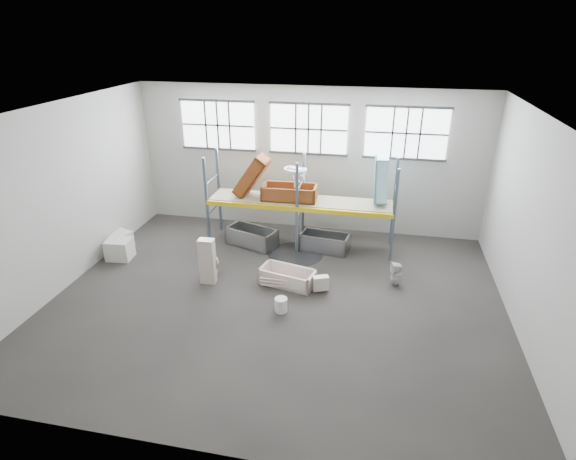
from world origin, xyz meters
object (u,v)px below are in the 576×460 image
(toilet_white, at_px, (397,274))
(steel_tub_left, at_px, (252,237))
(steel_tub_right, at_px, (325,242))
(blue_tub_upright, at_px, (381,180))
(rust_tub_flat, at_px, (289,193))
(bathtub_beige, at_px, (288,277))
(toilet_beige, at_px, (212,264))
(carton_near, at_px, (120,249))
(cistern_tall, at_px, (207,261))
(bucket, at_px, (281,305))

(toilet_white, bearing_deg, steel_tub_left, -126.55)
(steel_tub_right, relative_size, blue_tub_upright, 1.09)
(toilet_white, height_order, rust_tub_flat, rust_tub_flat)
(bathtub_beige, xyz_separation_m, rust_tub_flat, (-0.48, 2.63, 1.59))
(steel_tub_right, bearing_deg, bathtub_beige, -108.00)
(toilet_beige, height_order, toilet_white, toilet_beige)
(bathtub_beige, bearing_deg, toilet_white, 23.81)
(blue_tub_upright, xyz_separation_m, carton_near, (-7.94, -2.31, -2.07))
(toilet_beige, bearing_deg, carton_near, -19.98)
(rust_tub_flat, bearing_deg, steel_tub_right, -12.30)
(steel_tub_right, distance_m, blue_tub_upright, 2.70)
(cistern_tall, height_order, toilet_white, cistern_tall)
(cistern_tall, distance_m, rust_tub_flat, 3.66)
(toilet_beige, height_order, rust_tub_flat, rust_tub_flat)
(rust_tub_flat, xyz_separation_m, carton_near, (-5.06, -2.15, -1.50))
(toilet_beige, bearing_deg, rust_tub_flat, -137.16)
(bathtub_beige, distance_m, bucket, 1.39)
(bucket, bearing_deg, blue_tub_upright, 61.18)
(blue_tub_upright, distance_m, bucket, 5.24)
(carton_near, bearing_deg, blue_tub_upright, 16.21)
(toilet_beige, height_order, steel_tub_left, toilet_beige)
(toilet_beige, xyz_separation_m, bucket, (2.39, -1.42, -0.17))
(toilet_beige, distance_m, carton_near, 3.29)
(bathtub_beige, xyz_separation_m, steel_tub_right, (0.77, 2.35, 0.05))
(bathtub_beige, bearing_deg, carton_near, -171.58)
(rust_tub_flat, bearing_deg, carton_near, -156.96)
(carton_near, bearing_deg, steel_tub_right, 16.63)
(bucket, bearing_deg, cistern_tall, 156.53)
(blue_tub_upright, relative_size, bucket, 3.69)
(toilet_white, relative_size, steel_tub_left, 0.42)
(toilet_beige, relative_size, toilet_white, 1.04)
(steel_tub_right, bearing_deg, cistern_tall, -138.02)
(steel_tub_left, height_order, blue_tub_upright, blue_tub_upright)
(blue_tub_upright, bearing_deg, carton_near, -163.79)
(bathtub_beige, height_order, cistern_tall, cistern_tall)
(steel_tub_left, bearing_deg, toilet_beige, -105.38)
(steel_tub_right, xyz_separation_m, rust_tub_flat, (-1.24, 0.27, 1.53))
(steel_tub_right, height_order, bucket, steel_tub_right)
(steel_tub_right, distance_m, carton_near, 6.57)
(bucket, height_order, carton_near, carton_near)
(cistern_tall, height_order, blue_tub_upright, blue_tub_upright)
(cistern_tall, bearing_deg, bathtub_beige, 6.95)
(cistern_tall, xyz_separation_m, toilet_white, (5.30, 0.92, -0.33))
(toilet_white, bearing_deg, bathtub_beige, -96.70)
(toilet_beige, distance_m, steel_tub_left, 2.27)
(bathtub_beige, distance_m, cistern_tall, 2.32)
(carton_near, bearing_deg, bathtub_beige, -4.89)
(cistern_tall, distance_m, carton_near, 3.41)
(steel_tub_left, bearing_deg, blue_tub_upright, 7.77)
(bathtub_beige, xyz_separation_m, toilet_beige, (-2.28, 0.04, 0.13))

